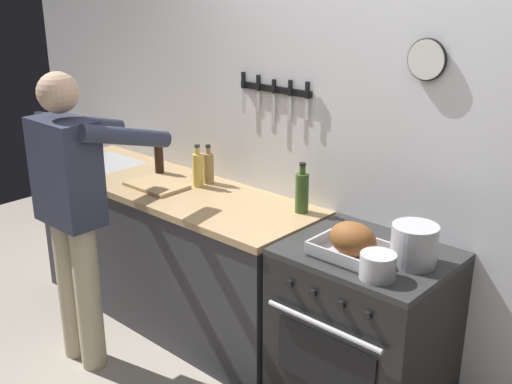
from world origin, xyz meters
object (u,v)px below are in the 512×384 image
saucepan (378,266)px  person_cook (73,204)px  bottle_olive_oil (302,192)px  stove (363,335)px  bottle_cooking_oil (198,169)px  bottle_soy_sauce (159,158)px  stock_pot (414,245)px  roasting_pan (352,242)px  bottle_vinegar (209,167)px  cutting_board (156,185)px

saucepan → person_cook: bearing=-164.4°
person_cook → bottle_olive_oil: 1.22m
stove → bottle_cooking_oil: bearing=175.3°
bottle_soy_sauce → stock_pot: bearing=-3.2°
stove → stock_pot: 0.58m
person_cook → roasting_pan: bearing=-55.0°
saucepan → bottle_cooking_oil: 1.48m
bottle_olive_oil → roasting_pan: bearing=-29.2°
roasting_pan → stock_pot: stock_pot is taller
person_cook → saucepan: person_cook is taller
bottle_olive_oil → stock_pot: bearing=-12.5°
saucepan → bottle_vinegar: bottle_vinegar is taller
saucepan → bottle_vinegar: bearing=164.7°
stove → bottle_vinegar: (-1.27, 0.19, 0.55)m
stock_pot → cutting_board: stock_pot is taller
stock_pot → person_cook: bearing=-157.9°
roasting_pan → cutting_board: (-1.42, 0.03, -0.06)m
stock_pot → bottle_soy_sauce: 1.88m
bottle_soy_sauce → bottle_vinegar: 0.40m
stove → person_cook: (-1.43, -0.65, 0.50)m
person_cook → cutting_board: (-0.02, 0.58, -0.04)m
person_cook → bottle_olive_oil: bearing=-32.8°
stock_pot → bottle_soy_sauce: bottle_soy_sauce is taller
stock_pot → cutting_board: 1.67m
stock_pot → roasting_pan: bearing=-152.8°
roasting_pan → bottle_soy_sauce: 1.65m
stock_pot → bottle_cooking_oil: bearing=176.7°
cutting_board → bottle_olive_oil: bottle_olive_oil is taller
person_cook → bottle_soy_sauce: size_ratio=7.16×
bottle_soy_sauce → bottle_vinegar: bearing=9.8°
roasting_pan → bottle_cooking_oil: size_ratio=1.36×
bottle_vinegar → bottle_olive_oil: bearing=-0.2°
bottle_cooking_oil → bottle_vinegar: (0.00, 0.08, -0.01)m
bottle_olive_oil → bottle_cooking_oil: 0.73m
stove → bottle_soy_sauce: bottle_soy_sauce is taller
stove → person_cook: 1.65m
stock_pot → cutting_board: (-1.66, -0.09, -0.08)m
stove → stock_pot: stock_pot is taller
roasting_pan → bottle_vinegar: bottle_vinegar is taller
bottle_olive_oil → bottle_cooking_oil: bottle_olive_oil is taller
bottle_olive_oil → bottle_vinegar: (-0.72, 0.00, -0.01)m
person_cook → cutting_board: 0.58m
saucepan → bottle_olive_oil: (-0.71, 0.39, 0.06)m
stock_pot → bottle_cooking_oil: size_ratio=0.80×
cutting_board → bottle_soy_sauce: (-0.21, 0.20, 0.09)m
cutting_board → bottle_cooking_oil: bottle_cooking_oil is taller
cutting_board → bottle_vinegar: bottle_vinegar is taller
saucepan → bottle_soy_sauce: bearing=169.9°
stock_pot → bottle_cooking_oil: (-1.49, 0.09, 0.02)m
saucepan → cutting_board: saucepan is taller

